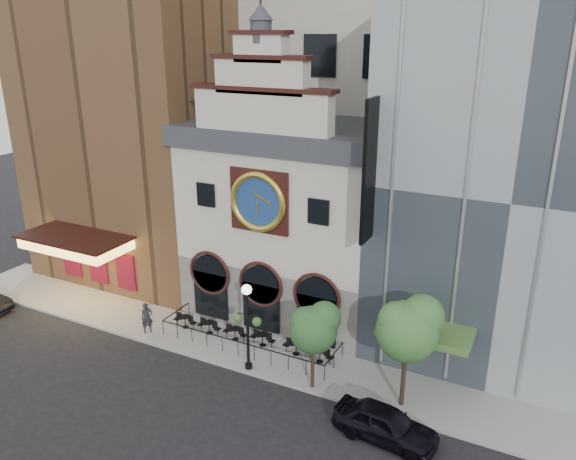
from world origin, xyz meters
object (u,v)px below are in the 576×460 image
(tree_left, at_px, (314,326))
(bistro_0, at_px, (185,321))
(bistro_2, at_px, (235,333))
(tree_right, at_px, (409,327))
(bistro_3, at_px, (263,338))
(bistro_4, at_px, (296,347))
(car_right, at_px, (386,424))
(lamppost, at_px, (247,318))
(bistro_1, at_px, (209,326))
(bistro_5, at_px, (320,355))
(pedestrian, at_px, (147,318))

(tree_left, bearing_deg, bistro_0, 168.13)
(bistro_2, bearing_deg, tree_right, -7.91)
(bistro_0, height_order, tree_right, tree_right)
(bistro_3, distance_m, bistro_4, 2.15)
(bistro_3, bearing_deg, car_right, -26.03)
(bistro_0, bearing_deg, tree_left, -11.87)
(bistro_2, xyz_separation_m, lamppost, (2.22, -2.20, 2.63))
(tree_right, bearing_deg, tree_left, -171.26)
(bistro_1, bearing_deg, bistro_4, 2.73)
(lamppost, bearing_deg, tree_right, -0.55)
(car_right, xyz_separation_m, tree_right, (0.07, 2.63, 3.66))
(bistro_1, relative_size, bistro_2, 1.00)
(car_right, relative_size, tree_right, 0.81)
(bistro_5, relative_size, tree_left, 0.33)
(bistro_0, relative_size, pedestrian, 0.82)
(bistro_3, distance_m, pedestrian, 7.26)
(bistro_2, bearing_deg, bistro_0, -177.58)
(bistro_3, height_order, lamppost, lamppost)
(pedestrian, bearing_deg, lamppost, -55.95)
(bistro_1, bearing_deg, bistro_2, 2.24)
(bistro_4, bearing_deg, bistro_2, -177.05)
(lamppost, bearing_deg, bistro_2, 129.82)
(bistro_5, relative_size, car_right, 0.33)
(bistro_0, xyz_separation_m, bistro_5, (8.97, 0.25, 0.00))
(bistro_0, distance_m, tree_right, 14.70)
(bistro_0, height_order, bistro_3, same)
(lamppost, xyz_separation_m, tree_left, (3.85, 0.03, 0.46))
(bistro_1, xyz_separation_m, tree_right, (12.40, -1.40, 3.87))
(bistro_3, height_order, tree_right, tree_right)
(lamppost, bearing_deg, tree_left, -5.05)
(bistro_0, xyz_separation_m, bistro_1, (1.72, 0.08, 0.00))
(bistro_1, height_order, bistro_4, same)
(bistro_3, height_order, car_right, car_right)
(bistro_2, bearing_deg, bistro_3, 5.39)
(pedestrian, bearing_deg, tree_left, -54.28)
(tree_left, bearing_deg, bistro_4, 132.22)
(car_right, relative_size, pedestrian, 2.50)
(bistro_0, distance_m, bistro_5, 8.98)
(bistro_0, height_order, bistro_2, same)
(bistro_0, relative_size, lamppost, 0.32)
(bistro_3, xyz_separation_m, bistro_4, (2.15, 0.04, 0.00))
(bistro_4, height_order, car_right, car_right)
(bistro_4, bearing_deg, tree_right, -14.10)
(bistro_0, distance_m, car_right, 14.59)
(bistro_0, xyz_separation_m, tree_left, (9.60, -2.02, 3.09))
(pedestrian, bearing_deg, bistro_0, -10.92)
(tree_right, bearing_deg, bistro_0, 174.65)
(car_right, bearing_deg, bistro_3, 70.01)
(bistro_5, relative_size, tree_right, 0.27)
(bistro_1, distance_m, pedestrian, 3.80)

